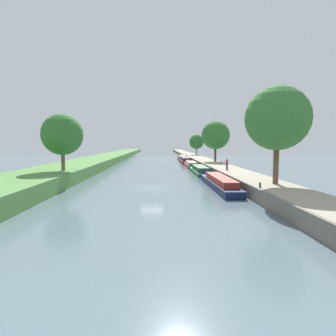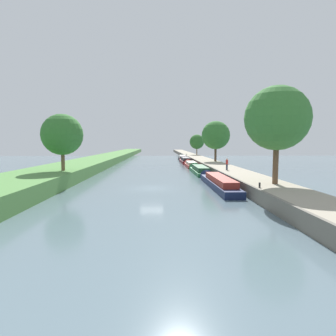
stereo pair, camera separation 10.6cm
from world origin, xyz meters
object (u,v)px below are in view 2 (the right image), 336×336
narrowboat_green (199,170)px  mooring_bollard_near (260,185)px  narrowboat_maroon (185,160)px  narrowboat_navy (218,182)px  narrowboat_black (182,158)px  person_walking (227,164)px  narrowboat_red (190,164)px  mooring_bollard_far (187,154)px

narrowboat_green → mooring_bollard_near: size_ratio=28.93×
narrowboat_maroon → narrowboat_navy: bearing=-89.9°
narrowboat_navy → narrowboat_black: narrowboat_black is taller
person_walking → narrowboat_navy: bearing=-110.3°
narrowboat_red → mooring_bollard_near: 36.48m
narrowboat_red → mooring_bollard_near: size_ratio=24.07×
mooring_bollard_far → person_walking: bearing=-88.9°
narrowboat_navy → narrowboat_green: narrowboat_navy is taller
narrowboat_maroon → mooring_bollard_near: (2.05, -48.86, 0.84)m
narrowboat_green → narrowboat_navy: bearing=-90.0°
narrowboat_green → narrowboat_black: bearing=89.8°
narrowboat_red → narrowboat_green: bearing=-89.9°
mooring_bollard_near → narrowboat_black: bearing=91.7°
narrowboat_maroon → mooring_bollard_near: mooring_bollard_near is taller
mooring_bollard_near → mooring_bollard_far: size_ratio=1.00×
narrowboat_green → mooring_bollard_far: (1.94, 41.64, 0.91)m
narrowboat_navy → narrowboat_black: 52.47m
mooring_bollard_far → narrowboat_red: bearing=-93.9°
narrowboat_navy → narrowboat_red: size_ratio=1.41×
narrowboat_black → narrowboat_green: bearing=-90.2°
narrowboat_green → mooring_bollard_far: bearing=87.3°
narrowboat_navy → mooring_bollard_far: 57.17m
mooring_bollard_near → narrowboat_navy: bearing=103.5°
narrowboat_navy → mooring_bollard_far: (1.95, 57.13, 0.84)m
narrowboat_black → mooring_bollard_far: size_ratio=24.01×
narrowboat_black → person_walking: 44.63m
narrowboat_navy → mooring_bollard_far: size_ratio=34.06×
person_walking → mooring_bollard_far: 49.20m
narrowboat_black → mooring_bollard_far: 5.07m
person_walking → mooring_bollard_near: size_ratio=3.69×
narrowboat_green → mooring_bollard_near: (1.94, -23.66, 0.91)m
narrowboat_red → mooring_bollard_near: bearing=-86.9°
narrowboat_black → mooring_bollard_near: (1.80, -60.64, 0.84)m
narrowboat_black → narrowboat_red: bearing=-90.4°
narrowboat_red → narrowboat_maroon: narrowboat_maroon is taller
narrowboat_maroon → person_walking: (3.02, -32.74, 1.49)m
narrowboat_maroon → narrowboat_green: bearing=-89.8°
narrowboat_navy → mooring_bollard_near: size_ratio=34.06×
narrowboat_green → person_walking: bearing=-68.8°
narrowboat_navy → narrowboat_green: size_ratio=1.18×
narrowboat_red → mooring_bollard_far: bearing=86.1°
narrowboat_green → narrowboat_red: narrowboat_green is taller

